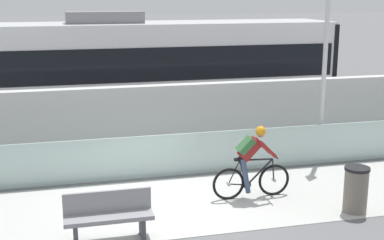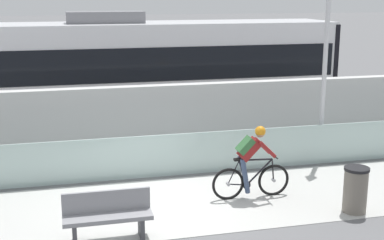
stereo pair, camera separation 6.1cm
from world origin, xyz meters
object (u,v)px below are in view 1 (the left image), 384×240
(cyclist_on_bike, at_px, (252,163))
(bench, at_px, (109,215))
(lamp_post_antenna, at_px, (326,36))
(trash_bin, at_px, (356,189))
(tram, at_px, (166,70))

(cyclist_on_bike, height_order, bench, cyclist_on_bike)
(bench, bearing_deg, lamp_post_antenna, 29.95)
(cyclist_on_bike, distance_m, trash_bin, 2.21)
(trash_bin, height_order, bench, trash_bin)
(bench, bearing_deg, trash_bin, 0.40)
(trash_bin, relative_size, bench, 0.60)
(cyclist_on_bike, distance_m, lamp_post_antenna, 4.29)
(lamp_post_antenna, height_order, trash_bin, lamp_post_antenna)
(tram, bearing_deg, bench, -108.47)
(cyclist_on_bike, bearing_deg, trash_bin, -34.78)
(cyclist_on_bike, xyz_separation_m, trash_bin, (1.80, -1.25, -0.32))
(cyclist_on_bike, height_order, lamp_post_antenna, lamp_post_antenna)
(trash_bin, bearing_deg, lamp_post_antenna, 74.30)
(tram, bearing_deg, lamp_post_antenna, -55.39)
(tram, height_order, bench, tram)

